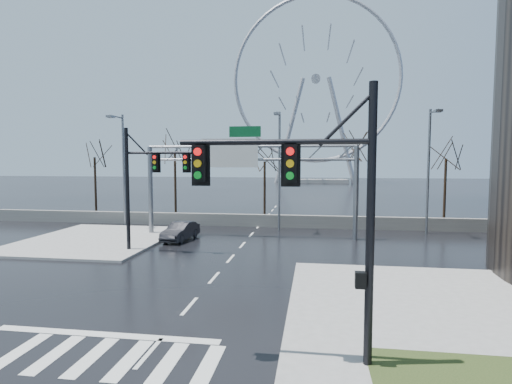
% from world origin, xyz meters
% --- Properties ---
extents(ground, '(260.00, 260.00, 0.00)m').
position_xyz_m(ground, '(0.00, 0.00, 0.00)').
color(ground, black).
rests_on(ground, ground).
extents(sidewalk_right_ext, '(12.00, 10.00, 0.15)m').
position_xyz_m(sidewalk_right_ext, '(10.00, 2.00, 0.07)').
color(sidewalk_right_ext, gray).
rests_on(sidewalk_right_ext, ground).
extents(sidewalk_far, '(10.00, 12.00, 0.15)m').
position_xyz_m(sidewalk_far, '(-11.00, 12.00, 0.07)').
color(sidewalk_far, gray).
rests_on(sidewalk_far, ground).
extents(barrier_wall, '(52.00, 0.50, 1.10)m').
position_xyz_m(barrier_wall, '(0.00, 20.00, 0.55)').
color(barrier_wall, slate).
rests_on(barrier_wall, ground).
extents(signal_mast_near, '(5.52, 0.41, 8.00)m').
position_xyz_m(signal_mast_near, '(5.14, -4.04, 4.87)').
color(signal_mast_near, black).
rests_on(signal_mast_near, ground).
extents(signal_mast_far, '(4.72, 0.41, 8.00)m').
position_xyz_m(signal_mast_far, '(-5.87, 8.96, 4.83)').
color(signal_mast_far, black).
rests_on(signal_mast_far, ground).
extents(sign_gantry, '(16.36, 0.40, 7.60)m').
position_xyz_m(sign_gantry, '(-0.38, 14.96, 5.18)').
color(sign_gantry, slate).
rests_on(sign_gantry, ground).
extents(streetlight_left, '(0.50, 2.55, 10.00)m').
position_xyz_m(streetlight_left, '(-12.00, 18.16, 5.89)').
color(streetlight_left, slate).
rests_on(streetlight_left, ground).
extents(streetlight_mid, '(0.50, 2.55, 10.00)m').
position_xyz_m(streetlight_mid, '(2.00, 18.16, 5.89)').
color(streetlight_mid, slate).
rests_on(streetlight_mid, ground).
extents(streetlight_right, '(0.50, 2.55, 10.00)m').
position_xyz_m(streetlight_right, '(14.00, 18.16, 5.89)').
color(streetlight_right, slate).
rests_on(streetlight_right, ground).
extents(tree_far_left, '(3.50, 3.50, 7.00)m').
position_xyz_m(tree_far_left, '(-18.00, 24.00, 5.57)').
color(tree_far_left, black).
rests_on(tree_far_left, ground).
extents(tree_left, '(3.75, 3.75, 7.50)m').
position_xyz_m(tree_left, '(-9.00, 23.50, 5.98)').
color(tree_left, black).
rests_on(tree_left, ground).
extents(tree_center, '(3.25, 3.25, 6.50)m').
position_xyz_m(tree_center, '(0.00, 24.50, 5.17)').
color(tree_center, black).
rests_on(tree_center, ground).
extents(tree_right, '(3.90, 3.90, 7.80)m').
position_xyz_m(tree_right, '(9.00, 23.50, 6.22)').
color(tree_right, black).
rests_on(tree_right, ground).
extents(tree_far_right, '(3.40, 3.40, 6.80)m').
position_xyz_m(tree_far_right, '(17.00, 24.00, 5.41)').
color(tree_far_right, black).
rests_on(tree_far_right, ground).
extents(ferris_wheel, '(45.00, 6.00, 50.91)m').
position_xyz_m(ferris_wheel, '(5.00, 95.00, 26.13)').
color(ferris_wheel, gray).
rests_on(ferris_wheel, ground).
extents(car, '(1.91, 4.22, 1.34)m').
position_xyz_m(car, '(-4.89, 13.04, 0.67)').
color(car, black).
rests_on(car, ground).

